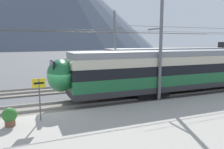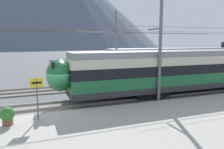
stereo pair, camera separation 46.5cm
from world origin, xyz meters
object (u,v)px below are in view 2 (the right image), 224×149
(train_far_track, at_px, (198,61))
(potted_plant_platform_edge, at_px, (7,115))
(platform_sign, at_px, (37,89))
(catenary_mast_mid, at_px, (159,46))
(catenary_mast_far_side, at_px, (116,46))

(train_far_track, height_order, potted_plant_platform_edge, train_far_track)
(platform_sign, bearing_deg, catenary_mast_mid, 9.80)
(catenary_mast_far_side, distance_m, platform_sign, 13.79)
(catenary_mast_mid, relative_size, platform_sign, 17.00)
(platform_sign, bearing_deg, potted_plant_platform_edge, -169.85)
(platform_sign, distance_m, potted_plant_platform_edge, 1.93)
(catenary_mast_mid, height_order, platform_sign, catenary_mast_mid)
(platform_sign, xyz_separation_m, potted_plant_platform_edge, (-1.52, -0.27, -1.16))
(potted_plant_platform_edge, bearing_deg, train_far_track, 23.66)
(train_far_track, distance_m, potted_plant_platform_edge, 22.24)
(catenary_mast_mid, height_order, catenary_mast_far_side, catenary_mast_mid)
(catenary_mast_mid, bearing_deg, train_far_track, 35.08)
(catenary_mast_mid, distance_m, platform_sign, 9.06)
(train_far_track, relative_size, platform_sign, 11.05)
(catenary_mast_far_side, height_order, potted_plant_platform_edge, catenary_mast_far_side)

